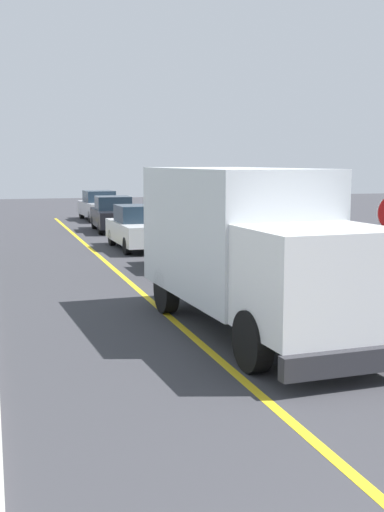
# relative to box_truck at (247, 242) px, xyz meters

# --- Properties ---
(centre_line_yellow) EXTENTS (0.16, 56.00, 0.01)m
(centre_line_yellow) POSITION_rel_box_truck_xyz_m (-1.20, 0.04, -1.76)
(centre_line_yellow) COLOR gold
(centre_line_yellow) RESTS_ON ground
(box_truck) EXTENTS (2.80, 7.30, 3.20)m
(box_truck) POSITION_rel_box_truck_xyz_m (0.00, 0.00, 0.00)
(box_truck) COLOR silver
(box_truck) RESTS_ON ground
(parked_car_near) EXTENTS (1.86, 4.42, 1.67)m
(parked_car_near) POSITION_rel_box_truck_xyz_m (1.00, 7.32, -0.97)
(parked_car_near) COLOR #4C564C
(parked_car_near) RESTS_ON ground
(parked_car_mid) EXTENTS (1.90, 4.44, 1.67)m
(parked_car_mid) POSITION_rel_box_truck_xyz_m (0.60, 12.93, -0.97)
(parked_car_mid) COLOR silver
(parked_car_mid) RESTS_ON ground
(parked_car_far) EXTENTS (1.98, 4.47, 1.67)m
(parked_car_far) POSITION_rel_box_truck_xyz_m (0.82, 19.86, -0.97)
(parked_car_far) COLOR black
(parked_car_far) RESTS_ON ground
(parked_car_furthest) EXTENTS (2.01, 4.48, 1.67)m
(parked_car_furthest) POSITION_rel_box_truck_xyz_m (1.13, 26.17, -0.97)
(parked_car_furthest) COLOR #B7B7BC
(parked_car_furthest) RESTS_ON ground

